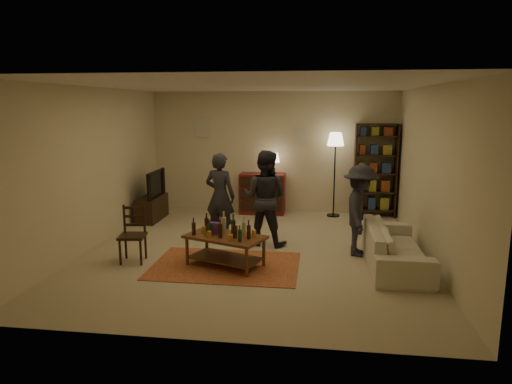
% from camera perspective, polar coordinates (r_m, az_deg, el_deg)
% --- Properties ---
extents(floor, '(6.00, 6.00, 0.00)m').
position_cam_1_polar(floor, '(7.68, -0.18, -7.37)').
color(floor, '#C6B793').
rests_on(floor, ground).
extents(room_shell, '(6.00, 6.00, 6.00)m').
position_cam_1_polar(room_shell, '(10.36, -1.49, 7.57)').
color(room_shell, beige).
rests_on(room_shell, ground).
extents(rug, '(2.20, 1.50, 0.01)m').
position_cam_1_polar(rug, '(7.02, -3.84, -9.15)').
color(rug, maroon).
rests_on(rug, ground).
extents(coffee_table, '(1.31, 1.01, 0.82)m').
position_cam_1_polar(coffee_table, '(6.89, -3.92, -5.91)').
color(coffee_table, brown).
rests_on(coffee_table, ground).
extents(dining_chair, '(0.43, 0.43, 0.89)m').
position_cam_1_polar(dining_chair, '(7.34, -15.10, -4.85)').
color(dining_chair, black).
rests_on(dining_chair, ground).
extents(tv_stand, '(0.40, 1.00, 1.06)m').
position_cam_1_polar(tv_stand, '(9.88, -12.90, -1.23)').
color(tv_stand, black).
rests_on(tv_stand, ground).
extents(dresser, '(1.00, 0.50, 1.36)m').
position_cam_1_polar(dresser, '(10.20, 0.84, -0.06)').
color(dresser, maroon).
rests_on(dresser, ground).
extents(bookshelf, '(0.90, 0.34, 2.02)m').
position_cam_1_polar(bookshelf, '(10.18, 14.67, 2.75)').
color(bookshelf, black).
rests_on(bookshelf, ground).
extents(floor_lamp, '(0.36, 0.36, 1.83)m').
position_cam_1_polar(floor_lamp, '(9.92, 9.90, 5.78)').
color(floor_lamp, black).
rests_on(floor_lamp, ground).
extents(sofa, '(0.81, 2.08, 0.61)m').
position_cam_1_polar(sofa, '(7.25, 16.98, -6.48)').
color(sofa, beige).
rests_on(sofa, ground).
extents(person_left, '(0.65, 0.51, 1.57)m').
position_cam_1_polar(person_left, '(8.26, -4.51, -0.50)').
color(person_left, '#25242C').
rests_on(person_left, ground).
extents(person_right, '(0.92, 0.79, 1.65)m').
position_cam_1_polar(person_right, '(7.86, 1.12, -0.75)').
color(person_right, '#24252B').
rests_on(person_right, ground).
extents(person_by_sofa, '(0.67, 1.02, 1.48)m').
position_cam_1_polar(person_by_sofa, '(7.49, 12.86, -2.25)').
color(person_by_sofa, '#282830').
rests_on(person_by_sofa, ground).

